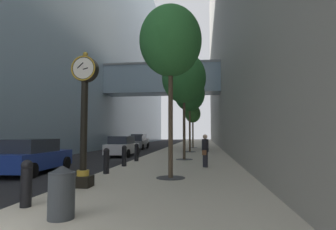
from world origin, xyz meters
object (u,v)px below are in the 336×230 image
Objects in this scene: street_tree_mid_near at (184,78)px; pedestrian_walking at (205,150)px; bollard_nearest at (26,182)px; bollard_fifth at (137,152)px; street_tree_mid_far at (190,94)px; trash_bin at (62,191)px; street_clock at (84,112)px; car_grey_far at (138,143)px; street_tree_near at (171,42)px; bollard_fourth at (124,155)px; street_tree_far at (193,114)px; car_white_mid at (122,146)px; car_silver_trailing at (139,141)px; car_blue_near at (32,156)px; bollard_third at (106,160)px.

pedestrian_walking is at bearing -71.25° from street_tree_mid_near.
bollard_fifth is (0.00, 10.53, 0.00)m from bollard_nearest.
trash_bin is at bearing -94.45° from street_tree_mid_far.
bollard_fifth is (-0.28, 8.13, -1.82)m from street_clock.
street_tree_near is at bearing -72.94° from car_grey_far.
bollard_fourth is 0.21× the size of street_tree_far.
bollard_nearest is 15.90m from car_white_mid.
car_silver_trailing reaches higher than car_grey_far.
street_tree_near is 4.09× the size of pedestrian_walking.
street_tree_mid_near reaches higher than car_grey_far.
bollard_fifth is 0.21× the size of street_tree_far.
street_clock is 5.80m from bollard_fourth.
car_grey_far is (-7.74, 17.33, -0.23)m from pedestrian_walking.
car_white_mid is (-5.31, 11.21, -4.66)m from street_tree_near.
street_tree_far is (0.00, 7.49, -1.36)m from street_tree_mid_far.
street_tree_far reaches higher than street_clock.
street_tree_near is 1.56× the size of car_blue_near.
street_tree_mid_near reaches higher than street_clock.
street_clock reaches higher than bollard_fourth.
car_silver_trailing reaches higher than trash_bin.
bollard_fourth is 17.84m from car_grey_far.
street_clock is at bearing 83.42° from bollard_nearest.
street_tree_near is 22.50m from street_tree_far.
bollard_third is at bearing -101.29° from street_tree_mid_far.
bollard_fifth is at bearing -76.47° from car_grey_far.
trash_bin is (1.27, -5.99, -0.03)m from bollard_third.
street_tree_mid_near is at bearing -90.00° from street_tree_mid_far.
trash_bin is 8.35m from car_blue_near.
bollard_fourth is (0.00, 2.63, 0.00)m from bollard_third.
bollard_fourth is 0.16× the size of street_tree_near.
trash_bin is 32.39m from car_silver_trailing.
street_tree_mid_near reaches higher than bollard_fifth.
street_tree_mid_far is 1.37× the size of street_tree_far.
bollard_third and bollard_fourth have the same top height.
street_tree_mid_near is 6.13m from pedestrian_walking.
street_tree_mid_far is at bearing 81.71° from bollard_nearest.
street_tree_near is at bearing -90.00° from street_tree_mid_near.
car_white_mid is (-6.65, 7.65, -0.22)m from pedestrian_walking.
street_tree_mid_near is 1.00× the size of street_tree_mid_far.
bollard_nearest is at bearing -117.38° from pedestrian_walking.
bollard_fifth is 4.86m from pedestrian_walking.
bollard_fifth is at bearing -64.41° from car_white_mid.
car_silver_trailing is (-0.93, 25.20, 0.07)m from car_blue_near.
car_silver_trailing reaches higher than bollard_third.
bollard_third is 0.66× the size of pedestrian_walking.
car_silver_trailing is at bearing 123.07° from street_tree_mid_far.
car_blue_near is (-3.81, 0.64, 0.06)m from bollard_third.
bollard_fifth is at bearing 115.16° from street_tree_near.
street_tree_mid_near is at bearing -90.00° from street_tree_far.
car_white_mid is at bearing 144.97° from street_tree_mid_near.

